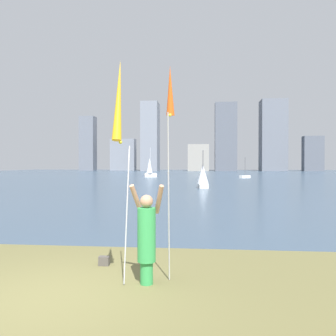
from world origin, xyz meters
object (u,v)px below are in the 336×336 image
kite_flag_left (119,104)px  sailboat_0 (203,177)px  sailboat_4 (245,176)px  person (147,235)px  kite_flag_right (170,98)px  bag (104,261)px  sailboat_1 (150,168)px

kite_flag_left → sailboat_0: size_ratio=1.16×
sailboat_0 → sailboat_4: (6.53, 22.69, -0.78)m
person → sailboat_4: bearing=88.2°
kite_flag_right → kite_flag_left: bearing=-130.7°
sailboat_4 → bag: bearing=-100.5°
kite_flag_left → sailboat_0: kite_flag_left is taller
person → sailboat_0: size_ratio=0.53×
kite_flag_right → bag: 3.70m
kite_flag_left → bag: (-0.70, 1.54, -3.07)m
person → sailboat_1: sailboat_1 is taller
kite_flag_right → sailboat_1: size_ratio=0.84×
sailboat_1 → sailboat_4: 15.09m
kite_flag_left → sailboat_4: (8.02, 48.46, -2.94)m
kite_flag_left → sailboat_4: size_ratio=1.23×
person → sailboat_1: (-7.35, 49.30, 0.58)m
person → sailboat_4: sailboat_4 is taller
sailboat_1 → sailboat_4: sailboat_1 is taller
sailboat_1 → kite_flag_left: bearing=-82.0°
bag → sailboat_4: sailboat_4 is taller
kite_flag_right → bag: kite_flag_right is taller
sailboat_0 → kite_flag_right: bearing=-91.6°
bag → sailboat_0: bearing=84.8°
sailboat_0 → sailboat_1: (-8.45, 24.02, 0.46)m
kite_flag_right → person: bearing=-133.1°
sailboat_1 → kite_flag_right: bearing=-81.0°
bag → sailboat_1: sailboat_1 is taller
kite_flag_left → sailboat_4: 49.21m
person → sailboat_4: (7.63, 47.97, -0.66)m
person → bag: size_ratio=8.14×
kite_flag_left → kite_flag_right: size_ratio=0.97×
kite_flag_right → sailboat_1: 49.53m
person → sailboat_4: size_ratio=0.56×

